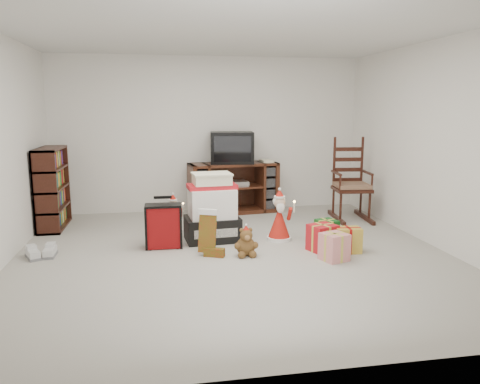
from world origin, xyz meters
The scene contains 13 objects.
room centered at (0.00, 0.00, 1.25)m, with size 5.01×5.01×2.51m.
tv_stand centered at (0.36, 2.22, 0.41)m, with size 1.47×0.69×0.81m.
bookshelf centered at (-2.31, 1.71, 0.55)m, with size 0.31×0.93×1.14m.
rocking_chair centered at (2.05, 1.49, 0.44)m, with size 0.60×0.90×1.29m.
gift_pile centered at (-0.17, 0.65, 0.38)m, with size 0.72×0.54×0.85m.
red_suitcase centered at (-0.79, 0.44, 0.27)m, with size 0.42×0.23×0.63m.
stocking centered at (-0.30, 0.05, 0.28)m, with size 0.26×0.11×0.55m, color #0D7714, non-canonical shape.
teddy_bear centered at (0.14, -0.05, 0.14)m, with size 0.22×0.19×0.32m.
santa_figurine centered at (0.68, 0.52, 0.26)m, with size 0.33×0.31×0.67m.
mrs_claus_figurine centered at (-0.65, 1.12, 0.21)m, with size 0.26×0.25×0.54m.
sneaker_pair centered at (-2.18, 0.30, 0.05)m, with size 0.36×0.31×0.10m.
gift_cluster centered at (1.17, -0.05, 0.13)m, with size 0.57×0.88×0.27m.
crt_television centered at (0.34, 2.20, 1.06)m, with size 0.72×0.56×0.50m.
Camera 1 is at (-0.84, -5.16, 1.70)m, focal length 35.00 mm.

